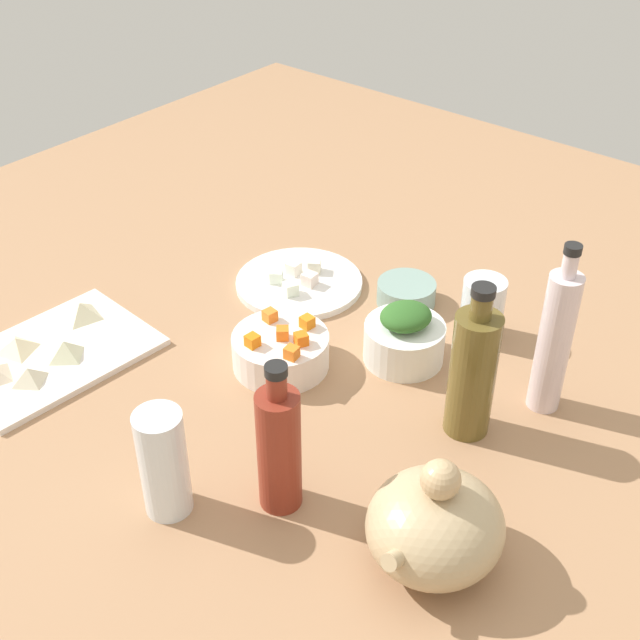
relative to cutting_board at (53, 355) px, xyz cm
name	(u,v)px	position (x,y,z in cm)	size (l,w,h in cm)	color
tabletop	(320,354)	(-28.15, 29.65, -2.00)	(190.00, 190.00, 3.00)	#A37754
cutting_board	(53,355)	(0.00, 0.00, 0.00)	(29.00, 20.60, 1.00)	silver
plate_tofu	(299,283)	(-39.14, 15.88, 0.10)	(21.74, 21.74, 1.20)	white
bowl_greens	(404,342)	(-33.86, 41.35, 2.58)	(12.19, 12.19, 6.16)	white
bowl_carrots	(281,351)	(-20.79, 28.12, 2.19)	(14.52, 14.52, 5.38)	white
bowl_small_side	(406,293)	(-46.53, 33.03, 1.46)	(9.73, 9.73, 3.91)	gray
teapot	(435,525)	(-4.93, 65.61, 5.37)	(17.58, 15.56, 15.32)	tan
bottle_0	(279,447)	(-0.61, 46.14, 8.54)	(5.34, 5.34, 21.36)	maroon
bottle_1	(555,340)	(-37.90, 62.65, 10.81)	(4.60, 4.60, 26.09)	silver
bottle_2	(473,372)	(-26.71, 56.82, 9.33)	(6.23, 6.23, 23.06)	brown
drinking_glass_0	(163,463)	(8.91, 36.19, 6.95)	(5.91, 5.91, 14.89)	white
drinking_glass_1	(482,309)	(-46.50, 47.13, 4.56)	(6.73, 6.73, 10.12)	white
carrot_cube_0	(301,339)	(-21.38, 31.71, 5.78)	(1.80, 1.80, 1.80)	orange
carrot_cube_1	(306,321)	(-25.15, 29.39, 5.78)	(1.80, 1.80, 1.80)	orange
carrot_cube_2	(270,316)	(-22.83, 24.24, 5.78)	(1.80, 1.80, 1.80)	orange
carrot_cube_3	(252,341)	(-16.55, 26.57, 5.78)	(1.80, 1.80, 1.80)	orange
carrot_cube_4	(292,353)	(-18.07, 32.78, 5.78)	(1.80, 1.80, 1.80)	orange
carrot_cube_5	(283,333)	(-20.70, 28.69, 5.78)	(1.80, 1.80, 1.80)	orange
chopped_greens_mound	(406,316)	(-33.86, 41.35, 7.34)	(7.99, 7.10, 3.34)	#2E6024
tofu_cube_0	(314,266)	(-42.95, 16.12, 1.80)	(2.20, 2.20, 2.20)	white
tofu_cube_1	(310,279)	(-39.12, 18.28, 1.80)	(2.20, 2.20, 2.20)	#F5DED3
tofu_cube_2	(294,268)	(-40.03, 13.88, 1.80)	(2.20, 2.20, 2.20)	white
tofu_cube_3	(276,276)	(-36.20, 13.31, 1.80)	(2.20, 2.20, 2.20)	white
tofu_cube_4	(291,289)	(-34.87, 17.73, 1.80)	(2.20, 2.20, 2.20)	white
dumpling_0	(65,349)	(-0.74, 2.55, 1.90)	(4.67, 4.51, 2.79)	beige
dumpling_2	(16,344)	(2.99, -4.55, 1.58)	(5.57, 4.94, 2.15)	beige
dumpling_3	(29,375)	(6.23, 3.31, 1.67)	(4.18, 4.14, 2.35)	beige
dumpling_4	(81,310)	(-8.66, -4.03, 1.86)	(5.44, 5.25, 2.71)	beige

